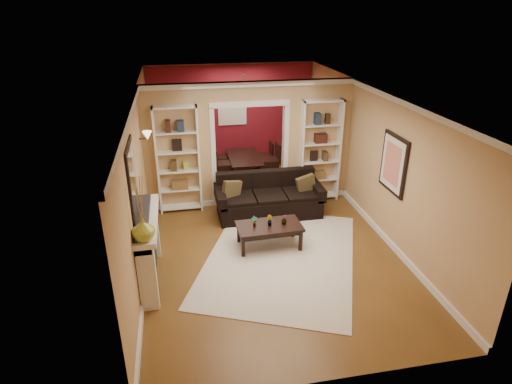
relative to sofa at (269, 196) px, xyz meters
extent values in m
plane|color=brown|center=(-0.28, -0.45, -0.44)|extent=(8.00, 8.00, 0.00)
plane|color=white|center=(-0.28, -0.45, 2.26)|extent=(8.00, 8.00, 0.00)
plane|color=tan|center=(-0.28, 3.55, 0.91)|extent=(8.00, 0.00, 8.00)
plane|color=tan|center=(-0.28, -4.45, 0.91)|extent=(8.00, 0.00, 8.00)
plane|color=tan|center=(-2.53, -0.45, 0.91)|extent=(0.00, 8.00, 8.00)
plane|color=tan|center=(1.97, -0.45, 0.91)|extent=(0.00, 8.00, 8.00)
cube|color=tan|center=(-0.28, 0.75, 0.91)|extent=(4.50, 0.15, 2.70)
cube|color=maroon|center=(-0.28, 3.52, 0.88)|extent=(4.44, 0.04, 2.64)
cube|color=#8CA5CC|center=(-0.28, 3.48, 1.11)|extent=(0.78, 0.03, 0.98)
cube|color=beige|center=(-0.15, -1.69, -0.43)|extent=(3.69, 4.24, 0.01)
cube|color=black|center=(0.00, 0.00, 0.00)|extent=(2.25, 0.97, 0.88)
cube|color=brown|center=(-0.80, -0.02, 0.19)|extent=(0.41, 0.28, 0.40)
cube|color=brown|center=(0.80, -0.02, 0.19)|extent=(0.41, 0.18, 0.40)
cube|color=black|center=(-0.28, -1.29, -0.22)|extent=(1.21, 0.69, 0.45)
imported|color=#336626|center=(-0.55, -1.29, 0.11)|extent=(0.13, 0.10, 0.21)
imported|color=#336626|center=(-0.28, -1.29, 0.11)|extent=(0.12, 0.13, 0.20)
imported|color=#336626|center=(0.00, -1.29, 0.10)|extent=(0.13, 0.13, 0.19)
cube|color=white|center=(-1.83, 0.58, 0.71)|extent=(0.90, 0.30, 2.30)
cube|color=white|center=(1.27, 0.58, 0.71)|extent=(0.90, 0.30, 2.30)
cube|color=white|center=(-2.37, -1.95, 0.14)|extent=(0.32, 1.70, 1.16)
imported|color=#9DB038|center=(-2.37, -2.65, 0.89)|extent=(0.35, 0.35, 0.33)
cube|color=silver|center=(-2.51, -1.95, 1.36)|extent=(0.03, 0.95, 1.10)
cube|color=#FFE0A5|center=(-2.43, 0.10, 1.39)|extent=(0.18, 0.18, 0.22)
cube|color=black|center=(1.93, -1.45, 1.11)|extent=(0.04, 0.85, 1.05)
imported|color=black|center=(-0.12, 2.35, -0.18)|extent=(1.45, 0.81, 0.51)
cube|color=black|center=(-0.67, 2.05, 0.01)|extent=(0.55, 0.55, 0.91)
cube|color=black|center=(0.43, 2.05, 0.03)|extent=(0.58, 0.58, 0.95)
cube|color=black|center=(-0.67, 2.65, -0.03)|extent=(0.50, 0.50, 0.82)
cube|color=black|center=(0.43, 2.65, -0.04)|extent=(0.48, 0.48, 0.80)
cube|color=#382A19|center=(-0.28, 2.25, 1.58)|extent=(0.50, 0.50, 0.30)
camera|label=1|loc=(-1.81, -8.01, 3.77)|focal=30.00mm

